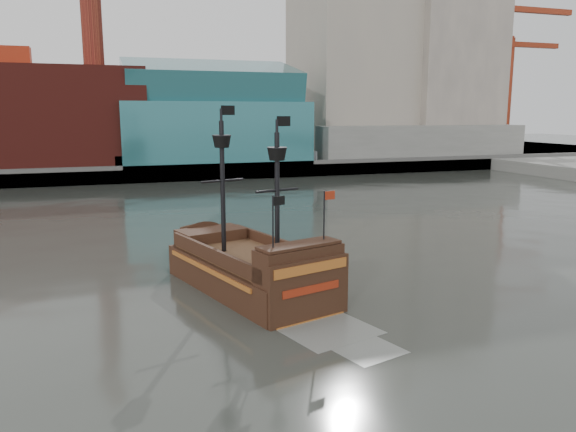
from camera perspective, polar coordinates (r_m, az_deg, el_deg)
name	(u,v)px	position (r m, az deg, el deg)	size (l,w,h in m)	color
ground	(303,337)	(26.89, 1.51, -12.21)	(400.00, 400.00, 0.00)	#2B2E29
promenade_far	(142,160)	(115.93, -14.65, 5.53)	(220.00, 60.00, 2.00)	slate
seawall	(158,174)	(86.64, -13.11, 4.22)	(220.00, 1.00, 2.60)	#4C4C49
skyline	(168,33)	(109.60, -12.07, 17.72)	(149.00, 45.00, 62.00)	brown
crane_a	(507,72)	(137.02, 21.32, 13.47)	(22.50, 4.00, 32.25)	slate
crane_b	(510,91)	(150.66, 21.59, 11.77)	(19.10, 4.00, 26.25)	slate
pirate_ship	(251,274)	(33.13, -3.82, -5.88)	(8.56, 16.10, 11.55)	black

